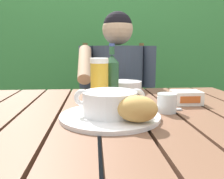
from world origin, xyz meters
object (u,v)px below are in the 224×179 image
object	(u,v)px
butter_tub	(186,97)
chair_near_diner	(115,114)
person_eating	(118,91)
bread_roll	(137,109)
beer_bottle	(111,76)
water_glass_small	(167,103)
beer_glass	(99,80)
soup_bowl	(110,102)
diner_bowl	(126,87)
serving_plate	(110,116)
table_knife	(157,110)

from	to	relation	value
butter_tub	chair_near_diner	bearing A→B (deg)	103.59
person_eating	bread_roll	size ratio (longest dim) A/B	9.71
beer_bottle	water_glass_small	size ratio (longest dim) A/B	3.59
butter_tub	beer_glass	bearing A→B (deg)	167.78
beer_bottle	water_glass_small	bearing A→B (deg)	-54.62
chair_near_diner	beer_glass	size ratio (longest dim) A/B	5.88
bread_roll	beer_glass	world-z (taller)	beer_glass
beer_bottle	water_glass_small	distance (m)	0.29
beer_bottle	soup_bowl	bearing A→B (deg)	-95.09
beer_glass	beer_bottle	distance (m)	0.07
chair_near_diner	butter_tub	world-z (taller)	chair_near_diner
chair_near_diner	butter_tub	distance (m)	0.88
person_eating	beer_glass	size ratio (longest dim) A/B	6.96
person_eating	diner_bowl	distance (m)	0.35
beer_glass	water_glass_small	xyz separation A→B (m)	(0.22, -0.18, -0.05)
chair_near_diner	bread_roll	world-z (taller)	chair_near_diner
serving_plate	soup_bowl	size ratio (longest dim) A/B	1.42
bread_roll	serving_plate	bearing A→B (deg)	130.60
person_eating	diner_bowl	world-z (taller)	person_eating
water_glass_small	diner_bowl	distance (m)	0.38
soup_bowl	beer_bottle	world-z (taller)	beer_bottle
soup_bowl	beer_bottle	bearing A→B (deg)	84.91
person_eating	beer_bottle	xyz separation A→B (m)	(-0.08, -0.48, 0.15)
person_eating	bread_roll	world-z (taller)	person_eating
serving_plate	bread_roll	distance (m)	0.11
water_glass_small	person_eating	bearing A→B (deg)	97.10
table_knife	beer_glass	bearing A→B (deg)	138.36
person_eating	beer_glass	bearing A→B (deg)	-103.27
table_knife	water_glass_small	bearing A→B (deg)	-27.51
chair_near_diner	serving_plate	distance (m)	1.01
serving_plate	beer_bottle	size ratio (longest dim) A/B	1.32
water_glass_small	table_knife	xyz separation A→B (m)	(-0.03, 0.02, -0.03)
serving_plate	butter_tub	bearing A→B (deg)	28.81
chair_near_diner	person_eating	xyz separation A→B (m)	(-0.00, -0.20, 0.21)
bread_roll	beer_bottle	distance (m)	0.37
water_glass_small	serving_plate	bearing A→B (deg)	-164.14
chair_near_diner	bread_roll	xyz separation A→B (m)	(-0.04, -1.05, 0.31)
serving_plate	butter_tub	distance (m)	0.34
bread_roll	water_glass_small	size ratio (longest dim) A/B	1.93
water_glass_small	table_knife	size ratio (longest dim) A/B	0.44
bread_roll	butter_tub	xyz separation A→B (m)	(0.23, 0.24, -0.02)
soup_bowl	bread_roll	world-z (taller)	soup_bowl
table_knife	person_eating	bearing A→B (deg)	94.90
serving_plate	butter_tub	world-z (taller)	butter_tub
serving_plate	table_knife	distance (m)	0.18
butter_tub	diner_bowl	world-z (taller)	diner_bowl
serving_plate	soup_bowl	xyz separation A→B (m)	(0.00, 0.00, 0.04)
beer_bottle	butter_tub	distance (m)	0.31
beer_bottle	water_glass_small	world-z (taller)	beer_bottle
water_glass_small	beer_bottle	bearing A→B (deg)	125.38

